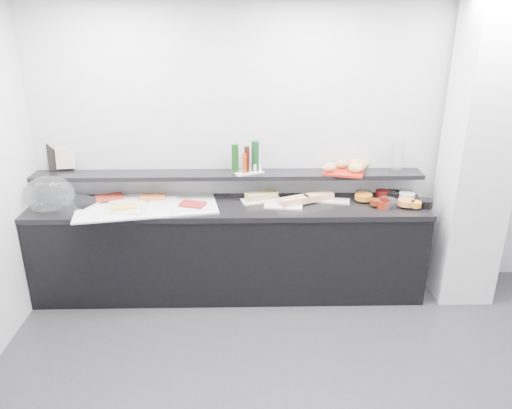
{
  "coord_description": "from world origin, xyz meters",
  "views": [
    {
      "loc": [
        -0.53,
        -2.53,
        2.57
      ],
      "look_at": [
        -0.45,
        1.45,
        1.0
      ],
      "focal_mm": 35.0,
      "sensor_mm": 36.0,
      "label": 1
    }
  ],
  "objects_px": {
    "condiment_tray": "(248,172)",
    "sandwich_plate_mid": "(283,206)",
    "carafe": "(398,156)",
    "bread_tray": "(343,172)",
    "cloche_base": "(75,202)",
    "framed_print": "(60,156)"
  },
  "relations": [
    {
      "from": "cloche_base",
      "to": "bread_tray",
      "type": "height_order",
      "value": "bread_tray"
    },
    {
      "from": "condiment_tray",
      "to": "bread_tray",
      "type": "relative_size",
      "value": 0.74
    },
    {
      "from": "framed_print",
      "to": "cloche_base",
      "type": "bearing_deg",
      "value": -67.64
    },
    {
      "from": "sandwich_plate_mid",
      "to": "carafe",
      "type": "bearing_deg",
      "value": 21.28
    },
    {
      "from": "cloche_base",
      "to": "framed_print",
      "type": "bearing_deg",
      "value": 148.13
    },
    {
      "from": "framed_print",
      "to": "condiment_tray",
      "type": "bearing_deg",
      "value": -15.33
    },
    {
      "from": "cloche_base",
      "to": "carafe",
      "type": "xyz_separation_m",
      "value": [
        2.96,
        0.14,
        0.38
      ]
    },
    {
      "from": "sandwich_plate_mid",
      "to": "bread_tray",
      "type": "distance_m",
      "value": 0.65
    },
    {
      "from": "cloche_base",
      "to": "condiment_tray",
      "type": "distance_m",
      "value": 1.6
    },
    {
      "from": "cloche_base",
      "to": "condiment_tray",
      "type": "xyz_separation_m",
      "value": [
        1.58,
        0.14,
        0.24
      ]
    },
    {
      "from": "carafe",
      "to": "sandwich_plate_mid",
      "type": "bearing_deg",
      "value": -167.65
    },
    {
      "from": "framed_print",
      "to": "sandwich_plate_mid",
      "type": "bearing_deg",
      "value": -21.19
    },
    {
      "from": "cloche_base",
      "to": "carafe",
      "type": "bearing_deg",
      "value": 27.12
    },
    {
      "from": "sandwich_plate_mid",
      "to": "bread_tray",
      "type": "xyz_separation_m",
      "value": [
        0.56,
        0.19,
        0.25
      ]
    },
    {
      "from": "cloche_base",
      "to": "condiment_tray",
      "type": "height_order",
      "value": "condiment_tray"
    },
    {
      "from": "cloche_base",
      "to": "framed_print",
      "type": "relative_size",
      "value": 1.7
    },
    {
      "from": "framed_print",
      "to": "condiment_tray",
      "type": "relative_size",
      "value": 0.99
    },
    {
      "from": "sandwich_plate_mid",
      "to": "bread_tray",
      "type": "height_order",
      "value": "bread_tray"
    },
    {
      "from": "cloche_base",
      "to": "bread_tray",
      "type": "bearing_deg",
      "value": 26.77
    },
    {
      "from": "carafe",
      "to": "cloche_base",
      "type": "bearing_deg",
      "value": -177.32
    },
    {
      "from": "condiment_tray",
      "to": "sandwich_plate_mid",
      "type": "bearing_deg",
      "value": -60.53
    },
    {
      "from": "carafe",
      "to": "bread_tray",
      "type": "bearing_deg",
      "value": -175.61
    }
  ]
}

